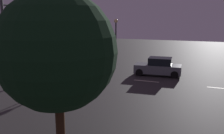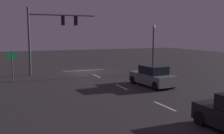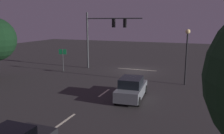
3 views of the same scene
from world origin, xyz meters
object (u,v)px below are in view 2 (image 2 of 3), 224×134
Objects in this scene: car_approaching at (152,76)px; route_sign at (12,60)px; street_lamp_left_kerb at (153,40)px; traffic_signal_assembly at (51,29)px.

car_approaching is 1.64× the size of route_sign.
street_lamp_left_kerb is at bearing 175.55° from route_sign.
route_sign is (4.03, 3.01, -2.86)m from traffic_signal_assembly.
traffic_signal_assembly reaches higher than car_approaching.
car_approaching is 0.85× the size of street_lamp_left_kerb.
route_sign is (14.15, -1.10, -1.69)m from street_lamp_left_kerb.
traffic_signal_assembly is 10.99m from street_lamp_left_kerb.
route_sign is at bearing 36.76° from traffic_signal_assembly.
traffic_signal_assembly is at bearing -56.30° from car_approaching.
traffic_signal_assembly is at bearing -22.12° from street_lamp_left_kerb.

